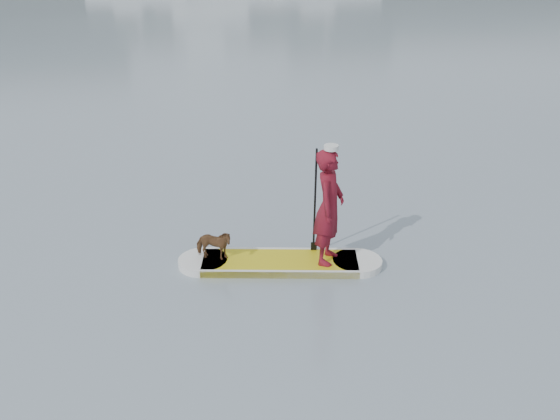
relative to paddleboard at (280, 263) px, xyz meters
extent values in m
plane|color=slate|center=(-3.53, 0.09, -0.06)|extent=(140.00, 140.00, 0.00)
cube|color=gold|center=(0.00, 0.00, 0.00)|extent=(2.60, 1.20, 0.12)
cylinder|color=silver|center=(-1.23, 0.21, 0.00)|extent=(0.80, 0.80, 0.12)
cylinder|color=silver|center=(1.23, -0.21, 0.00)|extent=(0.80, 0.80, 0.12)
cube|color=silver|center=(0.06, 0.36, 0.00)|extent=(2.48, 0.47, 0.12)
cube|color=silver|center=(-0.06, -0.36, 0.00)|extent=(2.48, 0.47, 0.12)
imported|color=maroon|center=(0.75, -0.13, 1.00)|extent=(0.70, 0.81, 1.87)
cylinder|color=silver|center=(0.75, -0.13, 1.97)|extent=(0.22, 0.22, 0.07)
imported|color=#50321B|center=(-1.05, 0.18, 0.32)|extent=(0.67, 0.47, 0.52)
cylinder|color=black|center=(0.60, 0.23, 0.94)|extent=(0.08, 0.30, 1.89)
cube|color=black|center=(0.60, 0.23, 0.04)|extent=(0.10, 0.04, 0.32)
camera|label=1|loc=(-1.35, -8.67, 5.04)|focal=40.00mm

